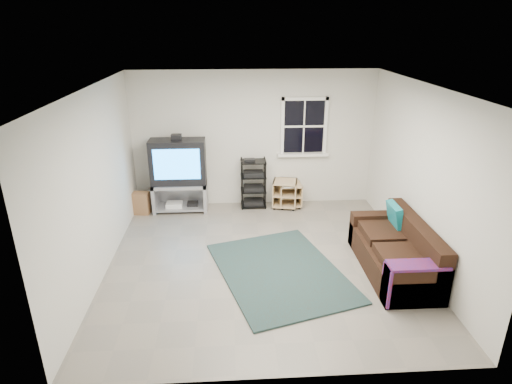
{
  "coord_description": "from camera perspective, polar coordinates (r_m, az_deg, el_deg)",
  "views": [
    {
      "loc": [
        -0.45,
        -5.63,
        3.38
      ],
      "look_at": [
        -0.08,
        0.4,
        0.98
      ],
      "focal_mm": 30.0,
      "sensor_mm": 36.0,
      "label": 1
    }
  ],
  "objects": [
    {
      "name": "av_rack",
      "position": [
        8.29,
        -0.35,
        0.78
      ],
      "size": [
        0.49,
        0.35,
        0.97
      ],
      "color": "black",
      "rests_on": "ground"
    },
    {
      "name": "side_table_right",
      "position": [
        8.4,
        4.5,
        -0.11
      ],
      "size": [
        0.43,
        0.45,
        0.49
      ],
      "rotation": [
        0.0,
        0.0,
        0.02
      ],
      "color": "tan",
      "rests_on": "ground"
    },
    {
      "name": "side_table_left",
      "position": [
        8.39,
        3.89,
        -0.05
      ],
      "size": [
        0.54,
        0.54,
        0.53
      ],
      "rotation": [
        0.0,
        0.0,
        -0.21
      ],
      "color": "tan",
      "rests_on": "ground"
    },
    {
      "name": "shag_rug",
      "position": [
        6.32,
        3.24,
        -10.55
      ],
      "size": [
        2.19,
        2.6,
        0.03
      ],
      "primitive_type": "cube",
      "rotation": [
        0.0,
        0.0,
        0.29
      ],
      "color": "black",
      "rests_on": "ground"
    },
    {
      "name": "tv_unit",
      "position": [
        8.13,
        -10.27,
        2.97
      ],
      "size": [
        1.02,
        0.51,
        1.5
      ],
      "color": "#9B9CA3",
      "rests_on": "ground"
    },
    {
      "name": "paper_bag",
      "position": [
        8.33,
        -15.05,
        -1.45
      ],
      "size": [
        0.32,
        0.24,
        0.43
      ],
      "primitive_type": "cube",
      "rotation": [
        0.0,
        0.0,
        -0.15
      ],
      "color": "#986A44",
      "rests_on": "ground"
    },
    {
      "name": "sofa",
      "position": [
        6.53,
        18.21,
        -7.71
      ],
      "size": [
        0.82,
        1.84,
        0.84
      ],
      "color": "black",
      "rests_on": "ground"
    },
    {
      "name": "room",
      "position": [
        8.25,
        6.39,
        8.19
      ],
      "size": [
        4.6,
        4.62,
        4.6
      ],
      "color": "slate",
      "rests_on": "ground"
    }
  ]
}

